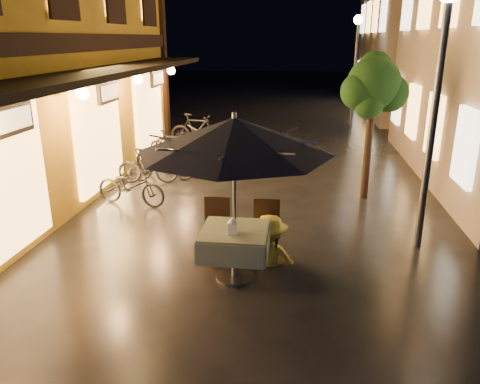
# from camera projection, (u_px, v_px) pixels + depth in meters

# --- Properties ---
(ground) EXTENTS (90.00, 90.00, 0.00)m
(ground) POSITION_uv_depth(u_px,v_px,m) (226.00, 295.00, 6.49)
(ground) COLOR black
(ground) RESTS_ON ground
(east_building_far) EXTENTS (7.30, 10.30, 7.30)m
(east_building_far) POSITION_uv_depth(u_px,v_px,m) (448.00, 31.00, 21.37)
(east_building_far) COLOR tan
(east_building_far) RESTS_ON ground
(street_tree) EXTENTS (1.43, 1.20, 3.15)m
(street_tree) POSITION_uv_depth(u_px,v_px,m) (374.00, 87.00, 9.68)
(street_tree) COLOR black
(street_tree) RESTS_ON ground
(streetlamp_near) EXTENTS (0.36, 0.36, 4.23)m
(streetlamp_near) POSITION_uv_depth(u_px,v_px,m) (440.00, 71.00, 7.09)
(streetlamp_near) COLOR #59595E
(streetlamp_near) RESTS_ON ground
(streetlamp_far) EXTENTS (0.36, 0.36, 4.23)m
(streetlamp_far) POSITION_uv_depth(u_px,v_px,m) (356.00, 50.00, 18.39)
(streetlamp_far) COLOR #59595E
(streetlamp_far) RESTS_ON ground
(cafe_table) EXTENTS (0.99, 0.99, 0.78)m
(cafe_table) POSITION_uv_depth(u_px,v_px,m) (235.00, 242.00, 6.78)
(cafe_table) COLOR #59595E
(cafe_table) RESTS_ON ground
(patio_umbrella) EXTENTS (2.71, 2.71, 2.46)m
(patio_umbrella) POSITION_uv_depth(u_px,v_px,m) (234.00, 136.00, 6.29)
(patio_umbrella) COLOR #59595E
(patio_umbrella) RESTS_ON ground
(cafe_chair_left) EXTENTS (0.42, 0.42, 0.97)m
(cafe_chair_left) POSITION_uv_depth(u_px,v_px,m) (217.00, 224.00, 7.54)
(cafe_chair_left) COLOR black
(cafe_chair_left) RESTS_ON ground
(cafe_chair_right) EXTENTS (0.42, 0.42, 0.97)m
(cafe_chair_right) POSITION_uv_depth(u_px,v_px,m) (266.00, 227.00, 7.44)
(cafe_chair_right) COLOR black
(cafe_chair_right) RESTS_ON ground
(table_lantern) EXTENTS (0.16, 0.16, 0.25)m
(table_lantern) POSITION_uv_depth(u_px,v_px,m) (233.00, 225.00, 6.52)
(table_lantern) COLOR white
(table_lantern) RESTS_ON cafe_table
(person_orange) EXTENTS (0.76, 0.65, 1.36)m
(person_orange) POSITION_uv_depth(u_px,v_px,m) (213.00, 220.00, 7.35)
(person_orange) COLOR #C9470B
(person_orange) RESTS_ON ground
(person_yellow) EXTENTS (1.07, 0.71, 1.54)m
(person_yellow) POSITION_uv_depth(u_px,v_px,m) (270.00, 217.00, 7.21)
(person_yellow) COLOR yellow
(person_yellow) RESTS_ON ground
(bicycle_0) EXTENTS (1.66, 0.86, 0.83)m
(bicycle_0) POSITION_uv_depth(u_px,v_px,m) (131.00, 186.00, 9.87)
(bicycle_0) COLOR black
(bicycle_0) RESTS_ON ground
(bicycle_1) EXTENTS (1.52, 0.67, 0.88)m
(bicycle_1) POSITION_uv_depth(u_px,v_px,m) (148.00, 166.00, 11.34)
(bicycle_1) COLOR black
(bicycle_1) RESTS_ON ground
(bicycle_2) EXTENTS (1.95, 1.31, 0.97)m
(bicycle_2) POSITION_uv_depth(u_px,v_px,m) (164.00, 158.00, 11.87)
(bicycle_2) COLOR black
(bicycle_2) RESTS_ON ground
(bicycle_3) EXTENTS (1.54, 0.79, 0.89)m
(bicycle_3) POSITION_uv_depth(u_px,v_px,m) (171.00, 146.00, 13.41)
(bicycle_3) COLOR #222228
(bicycle_3) RESTS_ON ground
(bicycle_4) EXTENTS (1.79, 1.18, 0.89)m
(bicycle_4) POSITION_uv_depth(u_px,v_px,m) (178.00, 144.00, 13.65)
(bicycle_4) COLOR black
(bicycle_4) RESTS_ON ground
(bicycle_5) EXTENTS (1.86, 0.79, 1.08)m
(bicycle_5) POSITION_uv_depth(u_px,v_px,m) (196.00, 131.00, 15.08)
(bicycle_5) COLOR #212228
(bicycle_5) RESTS_ON ground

